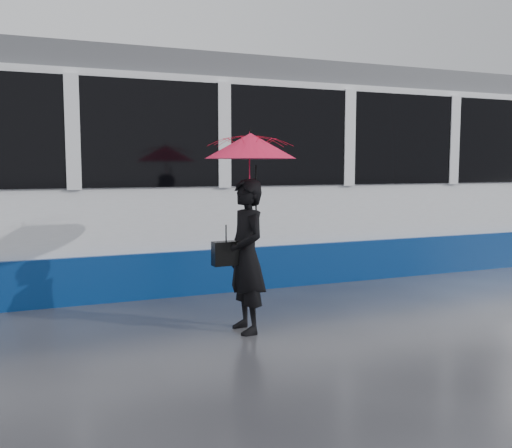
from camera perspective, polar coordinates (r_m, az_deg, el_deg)
name	(u,v)px	position (r m, az deg, el deg)	size (l,w,h in m)	color
ground	(219,318)	(6.81, -3.68, -9.34)	(90.00, 90.00, 0.00)	#2A2A2F
rails	(169,278)	(9.15, -8.73, -5.39)	(34.00, 1.51, 0.02)	#3F3D38
tram	(229,175)	(9.27, -2.76, 4.95)	(26.00, 2.56, 3.35)	white
woman	(246,256)	(6.09, -0.98, -3.22)	(0.60, 0.39, 1.65)	black
umbrella	(250,164)	(6.03, -0.55, 6.04)	(1.00, 1.00, 1.11)	#E21376
handbag	(226,253)	(6.03, -3.00, -2.94)	(0.30, 0.14, 0.43)	black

